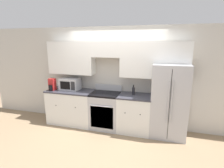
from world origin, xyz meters
The scene contains 9 objects.
ground_plane centered at (0.00, 0.00, 0.00)m, with size 12.00×12.00×0.00m, color #937A5B.
wall_back centered at (0.01, 0.58, 1.52)m, with size 8.00×0.39×2.60m.
lower_cabinets_left centered at (-1.17, 0.31, 0.47)m, with size 1.27×0.64×0.94m.
lower_cabinets_right centered at (0.58, 0.31, 0.47)m, with size 0.81×0.64×0.94m.
oven_range centered at (-0.18, 0.31, 0.48)m, with size 0.73×0.65×1.10m.
refrigerator centered at (1.38, 0.38, 0.87)m, with size 0.81×0.80×1.73m.
microwave centered at (-1.20, 0.36, 1.10)m, with size 0.51×0.36×0.32m.
bottle centered at (0.53, 0.36, 1.04)m, with size 0.07×0.07×0.25m.
coffee_maker centered at (-1.64, 0.18, 1.09)m, with size 0.15×0.22×0.32m.
Camera 1 is at (1.15, -3.76, 2.20)m, focal length 28.00 mm.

